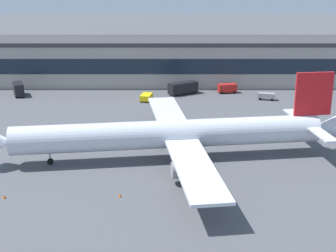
# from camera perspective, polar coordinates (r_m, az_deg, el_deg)

# --- Properties ---
(ground_plane) EXTENTS (600.00, 600.00, 0.00)m
(ground_plane) POSITION_cam_1_polar(r_m,az_deg,el_deg) (93.45, 1.82, -3.19)
(ground_plane) COLOR #4C4F54
(terminal_building) EXTENTS (159.42, 19.62, 13.39)m
(terminal_building) POSITION_cam_1_polar(r_m,az_deg,el_deg) (151.43, 1.10, 7.58)
(terminal_building) COLOR #9E9993
(terminal_building) RESTS_ON ground_plane
(airliner) EXTENTS (64.70, 56.02, 15.41)m
(airliner) POSITION_cam_1_polar(r_m,az_deg,el_deg) (89.54, 0.60, -0.94)
(airliner) COLOR silver
(airliner) RESTS_ON ground_plane
(fuel_truck) EXTENTS (8.63, 6.75, 3.35)m
(fuel_truck) POSITION_cam_1_polar(r_m,az_deg,el_deg) (137.41, 1.63, 4.47)
(fuel_truck) COLOR black
(fuel_truck) RESTS_ON ground_plane
(pushback_tractor) EXTENTS (3.43, 5.19, 1.75)m
(pushback_tractor) POSITION_cam_1_polar(r_m,az_deg,el_deg) (130.69, -2.61, 3.39)
(pushback_tractor) COLOR yellow
(pushback_tractor) RESTS_ON ground_plane
(crew_van) EXTENTS (5.52, 3.15, 2.55)m
(crew_van) POSITION_cam_1_polar(r_m,az_deg,el_deg) (139.94, 6.86, 4.41)
(crew_van) COLOR red
(crew_van) RESTS_ON ground_plane
(stair_truck) EXTENTS (4.45, 6.46, 3.55)m
(stair_truck) POSITION_cam_1_polar(r_m,az_deg,el_deg) (141.89, -17.00, 4.16)
(stair_truck) COLOR black
(stair_truck) RESTS_ON ground_plane
(follow_me_car) EXTENTS (4.75, 3.02, 1.85)m
(follow_me_car) POSITION_cam_1_polar(r_m,az_deg,el_deg) (134.11, 11.32, 3.45)
(follow_me_car) COLOR gray
(follow_me_car) RESTS_ON ground_plane
(traffic_cone_0) EXTENTS (0.50, 0.50, 0.62)m
(traffic_cone_0) POSITION_cam_1_polar(r_m,az_deg,el_deg) (79.61, -18.51, -7.77)
(traffic_cone_0) COLOR #F2590C
(traffic_cone_0) RESTS_ON ground_plane
(traffic_cone_1) EXTENTS (0.48, 0.48, 0.60)m
(traffic_cone_1) POSITION_cam_1_polar(r_m,az_deg,el_deg) (76.42, -5.66, -7.98)
(traffic_cone_1) COLOR #F2590C
(traffic_cone_1) RESTS_ON ground_plane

